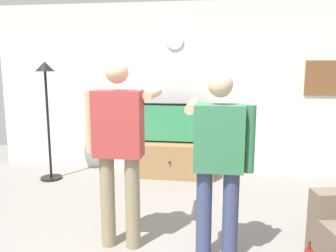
{
  "coord_description": "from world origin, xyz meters",
  "views": [
    {
      "loc": [
        0.51,
        -2.66,
        1.73
      ],
      "look_at": [
        -0.06,
        1.2,
        1.05
      ],
      "focal_mm": 37.33,
      "sensor_mm": 36.0,
      "label": 1
    }
  ],
  "objects_px": {
    "person_standing_nearer_lamp": "(119,143)",
    "wall_clock": "(175,40)",
    "framed_picture": "(330,78)",
    "tv_stand": "(172,160)",
    "person_standing_nearer_couch": "(219,156)",
    "floor_lamp": "(47,96)",
    "television": "(172,123)"
  },
  "relations": [
    {
      "from": "tv_stand",
      "to": "framed_picture",
      "type": "distance_m",
      "value": 2.69
    },
    {
      "from": "framed_picture",
      "to": "tv_stand",
      "type": "bearing_deg",
      "value": -172.84
    },
    {
      "from": "tv_stand",
      "to": "person_standing_nearer_couch",
      "type": "height_order",
      "value": "person_standing_nearer_couch"
    },
    {
      "from": "person_standing_nearer_lamp",
      "to": "wall_clock",
      "type": "bearing_deg",
      "value": 85.56
    },
    {
      "from": "television",
      "to": "wall_clock",
      "type": "bearing_deg",
      "value": 90.0
    },
    {
      "from": "wall_clock",
      "to": "person_standing_nearer_lamp",
      "type": "distance_m",
      "value": 2.72
    },
    {
      "from": "television",
      "to": "framed_picture",
      "type": "bearing_deg",
      "value": 6.04
    },
    {
      "from": "tv_stand",
      "to": "television",
      "type": "bearing_deg",
      "value": 90.0
    },
    {
      "from": "framed_picture",
      "to": "person_standing_nearer_lamp",
      "type": "distance_m",
      "value": 3.6
    },
    {
      "from": "framed_picture",
      "to": "floor_lamp",
      "type": "relative_size",
      "value": 0.41
    },
    {
      "from": "television",
      "to": "floor_lamp",
      "type": "height_order",
      "value": "floor_lamp"
    },
    {
      "from": "tv_stand",
      "to": "floor_lamp",
      "type": "xyz_separation_m",
      "value": [
        -1.82,
        -0.41,
        1.01
      ]
    },
    {
      "from": "framed_picture",
      "to": "person_standing_nearer_lamp",
      "type": "bearing_deg",
      "value": -135.56
    },
    {
      "from": "television",
      "to": "person_standing_nearer_couch",
      "type": "xyz_separation_m",
      "value": [
        0.72,
        -2.34,
        0.11
      ]
    },
    {
      "from": "wall_clock",
      "to": "person_standing_nearer_couch",
      "type": "bearing_deg",
      "value": -74.34
    },
    {
      "from": "framed_picture",
      "to": "person_standing_nearer_lamp",
      "type": "height_order",
      "value": "framed_picture"
    },
    {
      "from": "wall_clock",
      "to": "television",
      "type": "bearing_deg",
      "value": -90.0
    },
    {
      "from": "tv_stand",
      "to": "wall_clock",
      "type": "bearing_deg",
      "value": 90.0
    },
    {
      "from": "floor_lamp",
      "to": "person_standing_nearer_lamp",
      "type": "relative_size",
      "value": 1.0
    },
    {
      "from": "tv_stand",
      "to": "person_standing_nearer_couch",
      "type": "relative_size",
      "value": 0.78
    },
    {
      "from": "floor_lamp",
      "to": "person_standing_nearer_couch",
      "type": "distance_m",
      "value": 3.18
    },
    {
      "from": "television",
      "to": "person_standing_nearer_couch",
      "type": "distance_m",
      "value": 2.45
    },
    {
      "from": "person_standing_nearer_lamp",
      "to": "tv_stand",
      "type": "bearing_deg",
      "value": 84.98
    },
    {
      "from": "tv_stand",
      "to": "wall_clock",
      "type": "height_order",
      "value": "wall_clock"
    },
    {
      "from": "television",
      "to": "floor_lamp",
      "type": "distance_m",
      "value": 1.93
    },
    {
      "from": "framed_picture",
      "to": "person_standing_nearer_couch",
      "type": "xyz_separation_m",
      "value": [
        -1.63,
        -2.58,
        -0.59
      ]
    },
    {
      "from": "wall_clock",
      "to": "floor_lamp",
      "type": "bearing_deg",
      "value": -158.92
    },
    {
      "from": "framed_picture",
      "to": "person_standing_nearer_lamp",
      "type": "relative_size",
      "value": 0.41
    },
    {
      "from": "wall_clock",
      "to": "person_standing_nearer_lamp",
      "type": "bearing_deg",
      "value": -94.44
    },
    {
      "from": "person_standing_nearer_couch",
      "to": "wall_clock",
      "type": "bearing_deg",
      "value": 105.66
    },
    {
      "from": "floor_lamp",
      "to": "person_standing_nearer_lamp",
      "type": "distance_m",
      "value": 2.43
    },
    {
      "from": "wall_clock",
      "to": "floor_lamp",
      "type": "xyz_separation_m",
      "value": [
        -1.82,
        -0.7,
        -0.84
      ]
    }
  ]
}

